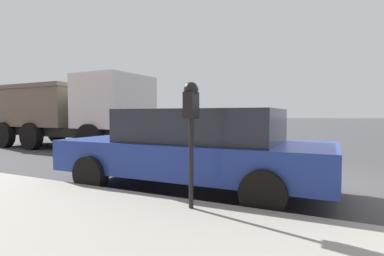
% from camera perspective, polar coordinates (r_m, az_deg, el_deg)
% --- Properties ---
extents(ground_plane, '(220.00, 220.00, 0.00)m').
position_cam_1_polar(ground_plane, '(6.20, 16.67, -10.22)').
color(ground_plane, '#424244').
extents(parking_meter, '(0.21, 0.19, 1.62)m').
position_cam_1_polar(parking_meter, '(3.81, -0.17, 3.09)').
color(parking_meter, black).
rests_on(parking_meter, sidewalk).
extents(car_blue, '(2.18, 4.88, 1.46)m').
position_cam_1_polar(car_blue, '(5.42, 0.46, -3.69)').
color(car_blue, navy).
rests_on(car_blue, ground_plane).
extents(dump_truck, '(2.93, 6.93, 2.80)m').
position_cam_1_polar(dump_truck, '(13.28, -22.22, 3.17)').
color(dump_truck, black).
rests_on(dump_truck, ground_plane).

